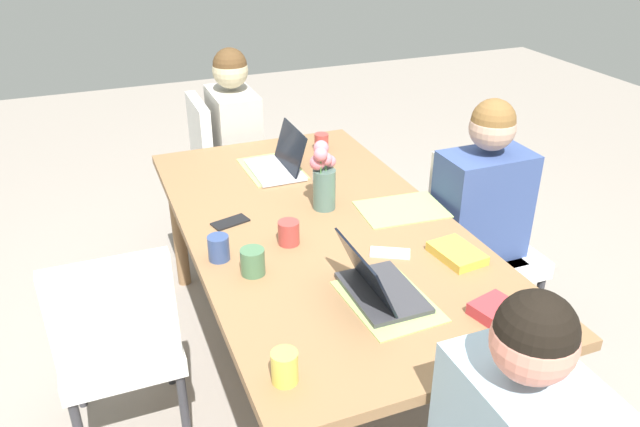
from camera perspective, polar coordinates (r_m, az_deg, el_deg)
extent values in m
plane|color=gray|center=(2.99, 0.00, -13.70)|extent=(10.00, 10.00, 0.00)
cube|color=olive|center=(2.57, 0.00, -1.38)|extent=(2.01, 1.07, 0.04)
cylinder|color=olive|center=(2.37, 19.66, -17.56)|extent=(0.07, 0.07, 0.71)
cylinder|color=olive|center=(3.65, 1.28, 1.29)|extent=(0.07, 0.07, 0.71)
cylinder|color=olive|center=(3.44, -12.78, -1.21)|extent=(0.07, 0.07, 0.71)
cube|color=silver|center=(3.09, 14.83, -3.88)|extent=(0.44, 0.44, 0.08)
cube|color=silver|center=(3.10, 13.42, 1.99)|extent=(0.06, 0.42, 0.45)
cylinder|color=#333338|center=(3.20, 19.10, -8.24)|extent=(0.04, 0.04, 0.37)
cylinder|color=#333338|center=(2.99, 13.39, -10.07)|extent=(0.04, 0.04, 0.37)
cylinder|color=#333338|center=(3.43, 15.17, -4.90)|extent=(0.04, 0.04, 0.37)
cylinder|color=#333338|center=(3.24, 9.68, -6.35)|extent=(0.04, 0.04, 0.37)
cube|color=#2D2D33|center=(3.15, 13.53, -6.97)|extent=(0.36, 0.34, 0.45)
cube|color=#384C84|center=(2.92, 14.54, 0.74)|extent=(0.24, 0.40, 0.50)
sphere|color=tan|center=(2.78, 15.44, 7.56)|extent=(0.20, 0.20, 0.20)
sphere|color=brown|center=(2.77, 15.52, 8.14)|extent=(0.19, 0.19, 0.19)
sphere|color=#E58C77|center=(1.52, 18.91, -10.97)|extent=(0.20, 0.20, 0.20)
sphere|color=black|center=(1.50, 19.09, -10.07)|extent=(0.19, 0.19, 0.19)
cube|color=silver|center=(3.87, -7.76, 3.52)|extent=(0.44, 0.44, 0.08)
cube|color=silver|center=(3.73, -10.85, 6.76)|extent=(0.42, 0.06, 0.45)
cylinder|color=#333338|center=(4.17, -5.70, 2.10)|extent=(0.04, 0.04, 0.37)
cylinder|color=#333338|center=(3.85, -4.09, -0.17)|extent=(0.04, 0.04, 0.37)
cylinder|color=#333338|center=(4.10, -10.80, 1.23)|extent=(0.04, 0.04, 0.37)
cylinder|color=#333338|center=(3.77, -9.60, -1.16)|extent=(0.04, 0.04, 0.37)
cube|color=#2D2D33|center=(3.90, -7.36, 0.70)|extent=(0.34, 0.36, 0.45)
cube|color=#B7B2A8|center=(3.71, -7.80, 7.25)|extent=(0.40, 0.24, 0.50)
sphere|color=tan|center=(3.60, -8.18, 12.78)|extent=(0.20, 0.20, 0.20)
sphere|color=#51381E|center=(3.59, -8.22, 13.24)|extent=(0.19, 0.19, 0.19)
cube|color=silver|center=(2.58, -17.78, -11.42)|extent=(0.44, 0.44, 0.08)
cube|color=silver|center=(2.27, -18.26, -9.08)|extent=(0.06, 0.42, 0.45)
cylinder|color=#333338|center=(2.87, -21.35, -13.28)|extent=(0.04, 0.04, 0.37)
cylinder|color=#333338|center=(2.87, -13.69, -11.96)|extent=(0.04, 0.04, 0.37)
cylinder|color=#333338|center=(2.58, -12.25, -17.08)|extent=(0.04, 0.04, 0.37)
cylinder|color=#4C6B60|center=(2.65, 0.39, 2.22)|extent=(0.10, 0.10, 0.18)
sphere|color=#DB7584|center=(2.60, 0.10, 5.99)|extent=(0.06, 0.06, 0.06)
cylinder|color=#477A3D|center=(2.62, 0.10, 5.08)|extent=(0.01, 0.01, 0.09)
sphere|color=#DB7584|center=(2.59, -0.23, 4.68)|extent=(0.07, 0.07, 0.07)
cylinder|color=#477A3D|center=(2.60, -0.23, 4.29)|extent=(0.01, 0.01, 0.04)
sphere|color=#DB7584|center=(2.55, 0.07, 5.40)|extent=(0.06, 0.06, 0.06)
cylinder|color=#477A3D|center=(2.57, 0.07, 4.53)|extent=(0.01, 0.01, 0.08)
sphere|color=#DB7584|center=(2.59, 0.54, 4.98)|extent=(0.05, 0.05, 0.05)
cylinder|color=#477A3D|center=(2.60, 0.54, 4.45)|extent=(0.01, 0.01, 0.05)
sphere|color=#DB7584|center=(2.62, 0.91, 4.79)|extent=(0.05, 0.05, 0.05)
cylinder|color=#477A3D|center=(2.63, 0.91, 4.48)|extent=(0.01, 0.01, 0.03)
cube|color=#9EBC66|center=(2.70, 7.45, 0.39)|extent=(0.29, 0.38, 0.00)
cube|color=#9EBC66|center=(2.12, 6.21, -7.91)|extent=(0.37, 0.28, 0.00)
cube|color=#9EBC66|center=(3.07, -4.39, 4.10)|extent=(0.37, 0.27, 0.00)
cube|color=silver|center=(3.03, -4.15, 3.99)|extent=(0.32, 0.22, 0.02)
cube|color=black|center=(3.02, -2.74, 6.03)|extent=(0.31, 0.06, 0.19)
cube|color=#38383D|center=(2.14, 5.73, -7.14)|extent=(0.32, 0.22, 0.02)
cube|color=black|center=(2.06, 4.15, -5.30)|extent=(0.31, 0.09, 0.19)
cylinder|color=#DBC64C|center=(1.78, -3.24, -13.80)|extent=(0.08, 0.08, 0.10)
cylinder|color=#AD3D38|center=(2.41, -2.87, -1.76)|extent=(0.08, 0.08, 0.09)
cylinder|color=#33477A|center=(2.33, -9.22, -3.12)|extent=(0.08, 0.08, 0.10)
cylinder|color=#47704C|center=(2.23, -6.15, -4.38)|extent=(0.09, 0.09, 0.10)
cylinder|color=#AD3D38|center=(3.28, 0.13, 6.52)|extent=(0.07, 0.07, 0.09)
cube|color=gold|center=(2.38, 12.37, -3.57)|extent=(0.21, 0.16, 0.03)
cube|color=#B73338|center=(2.09, 16.48, -8.93)|extent=(0.23, 0.18, 0.04)
cube|color=black|center=(2.59, -8.18, -0.79)|extent=(0.11, 0.16, 0.01)
cube|color=silver|center=(2.37, 6.39, -3.59)|extent=(0.14, 0.17, 0.01)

